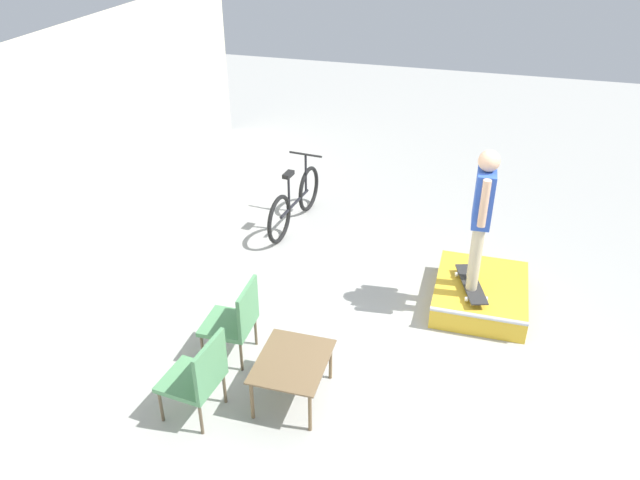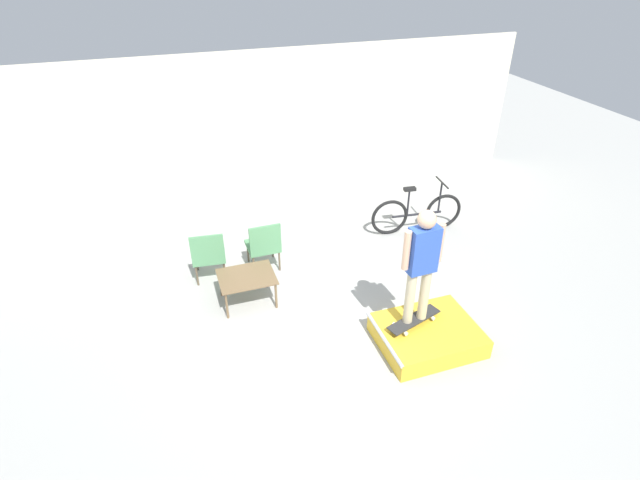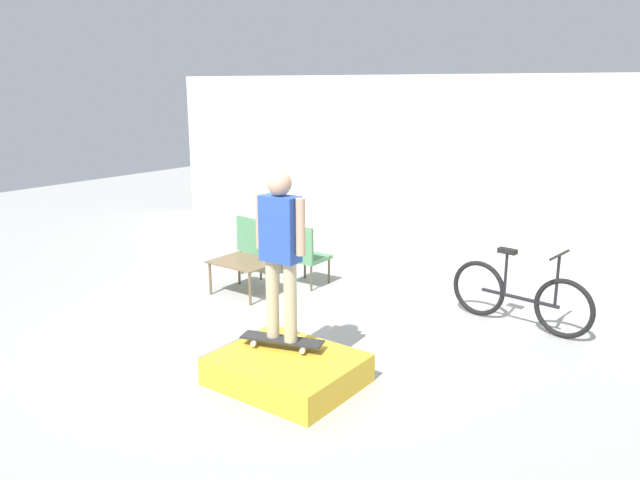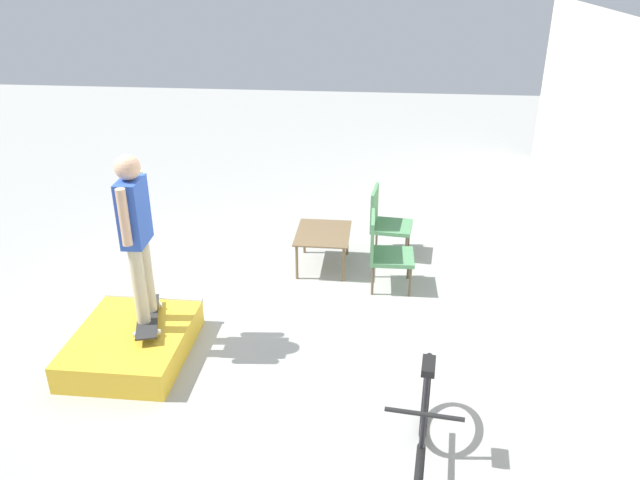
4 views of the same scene
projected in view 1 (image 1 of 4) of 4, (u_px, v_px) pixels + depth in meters
ground_plane at (411, 353)px, 6.88m from camera, size 24.00×24.00×0.00m
house_wall_back at (18, 181)px, 7.24m from camera, size 12.00×0.06×3.00m
skate_ramp_box at (480, 294)px, 7.62m from camera, size 1.36×1.09×0.31m
skateboard_on_ramp at (471, 284)px, 7.40m from camera, size 0.86×0.44×0.07m
person_skater at (482, 209)px, 6.90m from camera, size 0.57×0.24×1.68m
coffee_table at (292, 365)px, 6.09m from camera, size 0.84×0.68×0.48m
patio_chair_left at (199, 375)px, 5.85m from camera, size 0.57×0.57×0.92m
patio_chair_right at (236, 318)px, 6.61m from camera, size 0.53×0.53×0.92m
bicycle at (295, 202)px, 9.26m from camera, size 1.78×0.52×0.99m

